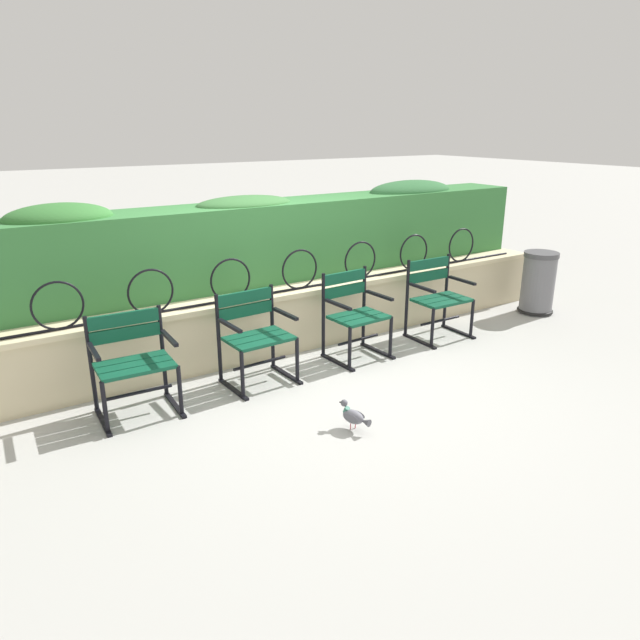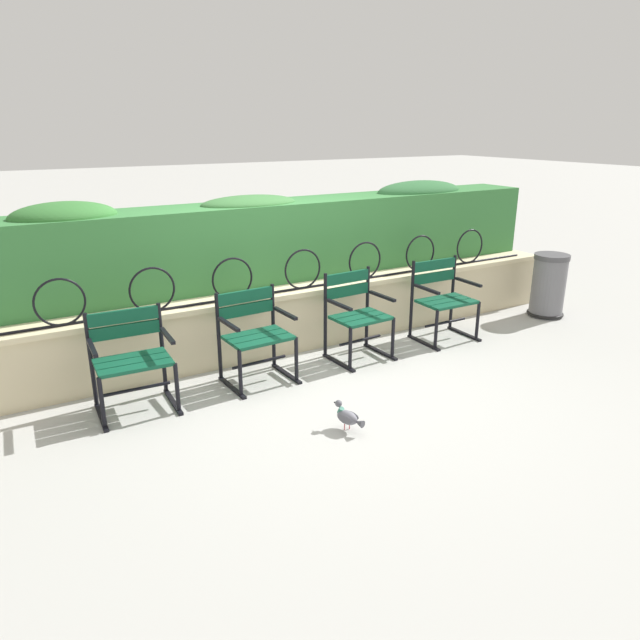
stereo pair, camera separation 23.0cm
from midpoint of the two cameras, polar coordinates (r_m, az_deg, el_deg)
ground_plane at (r=5.55m, az=-0.65°, el=-5.66°), size 60.00×60.00×0.00m
stone_wall at (r=6.13m, az=-4.97°, el=-0.02°), size 7.27×0.41×0.66m
iron_arch_fence at (r=5.85m, az=-6.18°, el=4.24°), size 6.73×0.02×0.42m
hedge_row at (r=6.37m, az=-7.12°, el=7.91°), size 7.12×0.64×0.97m
park_chair_leftmost at (r=5.03m, az=-19.10°, el=-3.72°), size 0.65×0.55×0.84m
park_chair_centre_left at (r=5.38m, az=-7.60°, el=-1.36°), size 0.63×0.55×0.85m
park_chair_centre_right at (r=5.92m, az=2.24°, el=0.72°), size 0.60×0.55×0.88m
park_chair_rightmost at (r=6.60m, az=10.37°, el=2.35°), size 0.63×0.53×0.88m
pigeon_near_chairs at (r=4.63m, az=1.87°, el=-9.38°), size 0.15×0.29×0.22m
trash_bin at (r=7.79m, az=19.71°, el=3.30°), size 0.44×0.44×0.78m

